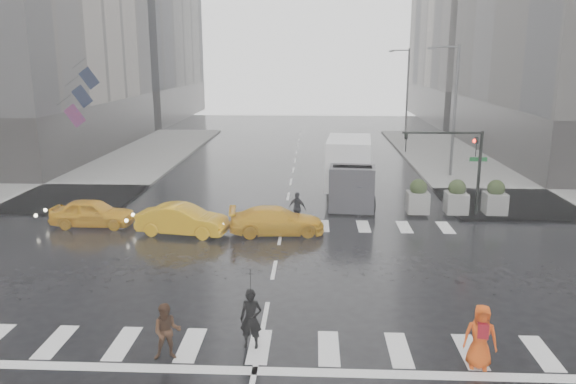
{
  "coord_description": "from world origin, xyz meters",
  "views": [
    {
      "loc": [
        1.51,
        -20.63,
        8.13
      ],
      "look_at": [
        0.46,
        2.0,
        2.67
      ],
      "focal_mm": 35.0,
      "sensor_mm": 36.0,
      "label": 1
    }
  ],
  "objects_px": {
    "traffic_signal_pole": "(461,156)",
    "taxi_front": "(93,213)",
    "pedestrian_brown": "(167,332)",
    "box_truck": "(350,169)",
    "pedestrian_orange": "(480,336)",
    "taxi_mid": "(183,220)"
  },
  "relations": [
    {
      "from": "pedestrian_orange",
      "to": "box_truck",
      "type": "distance_m",
      "value": 18.1
    },
    {
      "from": "taxi_front",
      "to": "taxi_mid",
      "type": "relative_size",
      "value": 0.94
    },
    {
      "from": "taxi_front",
      "to": "box_truck",
      "type": "distance_m",
      "value": 14.14
    },
    {
      "from": "pedestrian_orange",
      "to": "taxi_front",
      "type": "relative_size",
      "value": 0.44
    },
    {
      "from": "pedestrian_orange",
      "to": "box_truck",
      "type": "xyz_separation_m",
      "value": [
        -2.43,
        17.91,
        0.98
      ]
    },
    {
      "from": "pedestrian_brown",
      "to": "taxi_front",
      "type": "bearing_deg",
      "value": 109.12
    },
    {
      "from": "traffic_signal_pole",
      "to": "pedestrian_orange",
      "type": "distance_m",
      "value": 15.29
    },
    {
      "from": "traffic_signal_pole",
      "to": "taxi_front",
      "type": "xyz_separation_m",
      "value": [
        -18.33,
        -2.57,
        -2.53
      ]
    },
    {
      "from": "traffic_signal_pole",
      "to": "taxi_front",
      "type": "bearing_deg",
      "value": -172.02
    },
    {
      "from": "traffic_signal_pole",
      "to": "pedestrian_brown",
      "type": "xyz_separation_m",
      "value": [
        -11.46,
        -14.77,
        -2.41
      ]
    },
    {
      "from": "traffic_signal_pole",
      "to": "taxi_mid",
      "type": "xyz_separation_m",
      "value": [
        -13.61,
        -3.64,
        -2.51
      ]
    },
    {
      "from": "pedestrian_brown",
      "to": "taxi_mid",
      "type": "distance_m",
      "value": 11.33
    },
    {
      "from": "traffic_signal_pole",
      "to": "pedestrian_orange",
      "type": "bearing_deg",
      "value": -101.47
    },
    {
      "from": "taxi_mid",
      "to": "traffic_signal_pole",
      "type": "bearing_deg",
      "value": -65.65
    },
    {
      "from": "pedestrian_brown",
      "to": "pedestrian_orange",
      "type": "distance_m",
      "value": 8.46
    },
    {
      "from": "box_truck",
      "to": "pedestrian_brown",
      "type": "bearing_deg",
      "value": -103.86
    },
    {
      "from": "taxi_front",
      "to": "box_truck",
      "type": "bearing_deg",
      "value": -66.12
    },
    {
      "from": "pedestrian_brown",
      "to": "taxi_front",
      "type": "xyz_separation_m",
      "value": [
        -6.87,
        12.2,
        -0.12
      ]
    },
    {
      "from": "traffic_signal_pole",
      "to": "taxi_mid",
      "type": "relative_size",
      "value": 1.05
    },
    {
      "from": "box_truck",
      "to": "taxi_front",
      "type": "bearing_deg",
      "value": -151.49
    },
    {
      "from": "pedestrian_brown",
      "to": "taxi_mid",
      "type": "bearing_deg",
      "value": 90.66
    },
    {
      "from": "pedestrian_brown",
      "to": "box_truck",
      "type": "distance_m",
      "value": 18.89
    }
  ]
}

